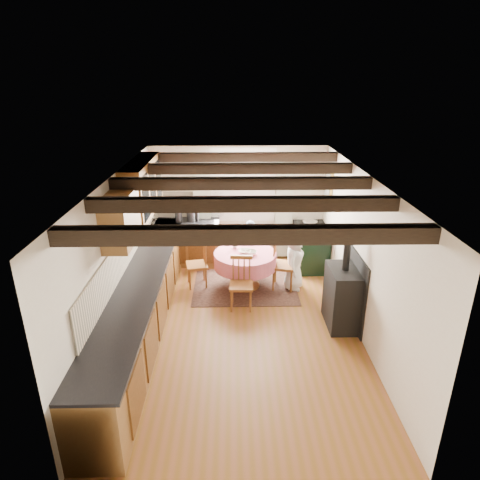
{
  "coord_description": "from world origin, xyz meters",
  "views": [
    {
      "loc": [
        -0.12,
        -5.62,
        3.69
      ],
      "look_at": [
        0.0,
        0.8,
        1.15
      ],
      "focal_mm": 31.09,
      "sensor_mm": 36.0,
      "label": 1
    }
  ],
  "objects_px": {
    "chair_left": "(197,263)",
    "chair_right": "(284,264)",
    "child_far": "(250,246)",
    "child_right": "(294,261)",
    "cup": "(235,245)",
    "dining_table": "(245,270)",
    "cast_iron_stove": "(344,282)",
    "chair_near": "(241,284)",
    "aga_range": "(311,247)"
  },
  "relations": [
    {
      "from": "child_right",
      "to": "chair_near",
      "type": "bearing_deg",
      "value": 142.34
    },
    {
      "from": "chair_left",
      "to": "aga_range",
      "type": "bearing_deg",
      "value": 98.64
    },
    {
      "from": "aga_range",
      "to": "child_right",
      "type": "distance_m",
      "value": 1.05
    },
    {
      "from": "dining_table",
      "to": "cast_iron_stove",
      "type": "bearing_deg",
      "value": -41.16
    },
    {
      "from": "dining_table",
      "to": "cup",
      "type": "relative_size",
      "value": 10.36
    },
    {
      "from": "cast_iron_stove",
      "to": "dining_table",
      "type": "bearing_deg",
      "value": 138.84
    },
    {
      "from": "cup",
      "to": "dining_table",
      "type": "bearing_deg",
      "value": -53.55
    },
    {
      "from": "chair_left",
      "to": "child_far",
      "type": "relative_size",
      "value": 0.84
    },
    {
      "from": "chair_right",
      "to": "aga_range",
      "type": "distance_m",
      "value": 1.13
    },
    {
      "from": "chair_left",
      "to": "child_far",
      "type": "height_order",
      "value": "child_far"
    },
    {
      "from": "chair_right",
      "to": "child_right",
      "type": "height_order",
      "value": "child_right"
    },
    {
      "from": "dining_table",
      "to": "child_right",
      "type": "distance_m",
      "value": 0.92
    },
    {
      "from": "child_far",
      "to": "child_right",
      "type": "xyz_separation_m",
      "value": [
        0.78,
        -0.74,
        0.0
      ]
    },
    {
      "from": "chair_near",
      "to": "chair_left",
      "type": "relative_size",
      "value": 1.0
    },
    {
      "from": "chair_left",
      "to": "child_far",
      "type": "xyz_separation_m",
      "value": [
        1.01,
        0.6,
        0.09
      ]
    },
    {
      "from": "child_right",
      "to": "cup",
      "type": "distance_m",
      "value": 1.14
    },
    {
      "from": "chair_left",
      "to": "chair_right",
      "type": "relative_size",
      "value": 0.92
    },
    {
      "from": "chair_right",
      "to": "child_far",
      "type": "bearing_deg",
      "value": 51.19
    },
    {
      "from": "chair_near",
      "to": "cast_iron_stove",
      "type": "relative_size",
      "value": 0.61
    },
    {
      "from": "cast_iron_stove",
      "to": "child_far",
      "type": "xyz_separation_m",
      "value": [
        -1.36,
        1.97,
        -0.2
      ]
    },
    {
      "from": "chair_left",
      "to": "child_right",
      "type": "xyz_separation_m",
      "value": [
        1.79,
        -0.13,
        0.09
      ]
    },
    {
      "from": "chair_right",
      "to": "cup",
      "type": "bearing_deg",
      "value": 83.3
    },
    {
      "from": "chair_left",
      "to": "aga_range",
      "type": "distance_m",
      "value": 2.4
    },
    {
      "from": "child_right",
      "to": "dining_table",
      "type": "bearing_deg",
      "value": 103.26
    },
    {
      "from": "child_far",
      "to": "child_right",
      "type": "height_order",
      "value": "child_right"
    },
    {
      "from": "dining_table",
      "to": "chair_near",
      "type": "distance_m",
      "value": 0.77
    },
    {
      "from": "dining_table",
      "to": "aga_range",
      "type": "relative_size",
      "value": 1.19
    },
    {
      "from": "dining_table",
      "to": "cast_iron_stove",
      "type": "distance_m",
      "value": 2.0
    },
    {
      "from": "aga_range",
      "to": "cup",
      "type": "xyz_separation_m",
      "value": [
        -1.55,
        -0.62,
        0.3
      ]
    },
    {
      "from": "cast_iron_stove",
      "to": "child_right",
      "type": "relative_size",
      "value": 1.37
    },
    {
      "from": "dining_table",
      "to": "chair_right",
      "type": "bearing_deg",
      "value": -3.98
    },
    {
      "from": "chair_right",
      "to": "cup",
      "type": "distance_m",
      "value": 0.97
    },
    {
      "from": "chair_left",
      "to": "child_far",
      "type": "bearing_deg",
      "value": 110.03
    },
    {
      "from": "cast_iron_stove",
      "to": "child_far",
      "type": "relative_size",
      "value": 1.38
    },
    {
      "from": "aga_range",
      "to": "child_far",
      "type": "height_order",
      "value": "child_far"
    },
    {
      "from": "dining_table",
      "to": "child_right",
      "type": "relative_size",
      "value": 1.05
    },
    {
      "from": "chair_left",
      "to": "aga_range",
      "type": "height_order",
      "value": "chair_left"
    },
    {
      "from": "chair_near",
      "to": "child_right",
      "type": "distance_m",
      "value": 1.21
    },
    {
      "from": "chair_right",
      "to": "cast_iron_stove",
      "type": "relative_size",
      "value": 0.66
    },
    {
      "from": "chair_left",
      "to": "cast_iron_stove",
      "type": "height_order",
      "value": "cast_iron_stove"
    },
    {
      "from": "chair_near",
      "to": "dining_table",
      "type": "bearing_deg",
      "value": 85.67
    },
    {
      "from": "dining_table",
      "to": "aga_range",
      "type": "height_order",
      "value": "aga_range"
    },
    {
      "from": "chair_right",
      "to": "child_right",
      "type": "relative_size",
      "value": 0.9
    },
    {
      "from": "aga_range",
      "to": "child_right",
      "type": "xyz_separation_m",
      "value": [
        -0.47,
        -0.93,
        0.1
      ]
    },
    {
      "from": "cup",
      "to": "child_right",
      "type": "bearing_deg",
      "value": -16.23
    },
    {
      "from": "cast_iron_stove",
      "to": "chair_right",
      "type": "bearing_deg",
      "value": 121.78
    },
    {
      "from": "dining_table",
      "to": "cup",
      "type": "height_order",
      "value": "cup"
    },
    {
      "from": "chair_right",
      "to": "aga_range",
      "type": "bearing_deg",
      "value": -23.72
    },
    {
      "from": "dining_table",
      "to": "chair_left",
      "type": "bearing_deg",
      "value": 175.48
    },
    {
      "from": "chair_near",
      "to": "cast_iron_stove",
      "type": "height_order",
      "value": "cast_iron_stove"
    }
  ]
}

